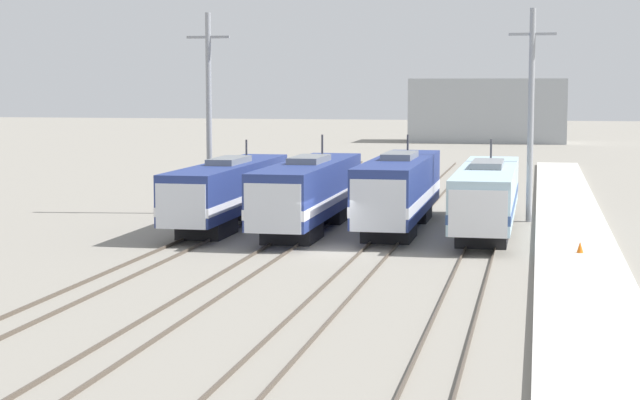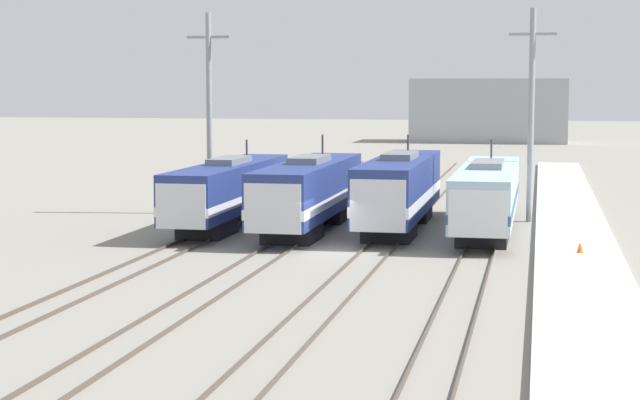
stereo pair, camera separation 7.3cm
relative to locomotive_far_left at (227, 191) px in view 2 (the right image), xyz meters
name	(u,v)px [view 2 (the right image)]	position (x,y,z in m)	size (l,w,h in m)	color
ground_plane	(327,251)	(7.34, -7.61, -2.05)	(400.00, 400.00, 0.00)	gray
rail_pair_far_left	(184,245)	(0.00, -7.61, -1.98)	(1.50, 120.00, 0.15)	#4C4238
rail_pair_center_left	(278,248)	(4.89, -7.61, -1.98)	(1.51, 120.00, 0.15)	#4C4238
rail_pair_center_right	(376,251)	(9.79, -7.61, -1.98)	(1.51, 120.00, 0.15)	#4C4238
rail_pair_far_right	(478,254)	(14.68, -7.61, -1.98)	(1.50, 120.00, 0.15)	#4C4238
locomotive_far_left	(227,191)	(0.00, 0.00, 0.00)	(2.87, 17.19, 4.81)	black
locomotive_center_left	(307,193)	(4.89, -0.81, 0.09)	(3.11, 16.91, 5.20)	black
locomotive_center_right	(399,191)	(9.79, 0.72, 0.18)	(3.04, 16.74, 5.18)	black
locomotive_far_right	(487,196)	(14.68, 0.50, -0.01)	(3.05, 18.45, 4.95)	#232326
catenary_tower_left	(209,111)	(-2.89, 5.98, 4.44)	(2.76, 0.35, 12.59)	gray
catenary_tower_right	(531,112)	(16.93, 5.98, 4.44)	(2.76, 0.35, 12.59)	gray
platform	(578,256)	(19.35, -7.61, -1.91)	(4.00, 120.00, 0.28)	beige
traffic_cone	(580,247)	(19.42, -7.45, -1.51)	(0.32, 0.32, 0.53)	orange
depot_building	(489,110)	(10.30, 96.32, 2.45)	(21.85, 10.27, 9.02)	#9EA3A8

